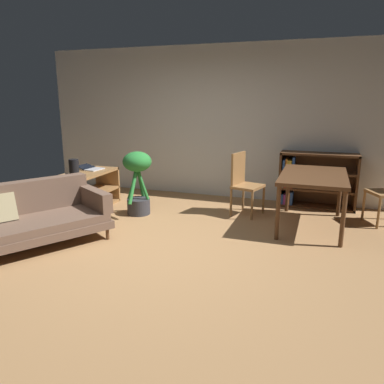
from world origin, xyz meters
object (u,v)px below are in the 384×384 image
dining_table (313,179)px  bookshelf (312,180)px  open_laptop (91,168)px  potted_floor_plant (138,178)px  fabric_couch (19,218)px  desk_speaker (74,168)px  media_console (89,191)px  dining_chair_far (244,181)px

dining_table → bookshelf: bearing=91.7°
open_laptop → potted_floor_plant: (1.00, -0.25, -0.04)m
fabric_couch → open_laptop: 1.96m
fabric_couch → desk_speaker: (-0.19, 1.38, 0.38)m
desk_speaker → potted_floor_plant: bearing=17.5°
open_laptop → dining_table: 3.59m
bookshelf → desk_speaker: bearing=-154.7°
media_console → desk_speaker: size_ratio=4.47×
fabric_couch → potted_floor_plant: 1.85m
fabric_couch → dining_chair_far: (2.31, 2.23, 0.18)m
open_laptop → potted_floor_plant: 1.04m
media_console → dining_table: dining_table is taller
desk_speaker → bookshelf: bearing=25.3°
potted_floor_plant → dining_chair_far: (1.55, 0.55, -0.05)m
fabric_couch → open_laptop: bearing=97.5°
dining_chair_far → desk_speaker: bearing=-161.3°
potted_floor_plant → dining_chair_far: bearing=19.5°
open_laptop → bookshelf: bearing=17.3°
open_laptop → bookshelf: (3.56, 1.11, -0.18)m
desk_speaker → dining_chair_far: 2.64m
media_console → bookshelf: bookshelf is taller
fabric_couch → dining_chair_far: size_ratio=2.21×
media_console → open_laptop: open_laptop is taller
media_console → potted_floor_plant: (0.90, -0.01, 0.29)m
potted_floor_plant → dining_table: bearing=5.8°
open_laptop → dining_chair_far: dining_chair_far is taller
potted_floor_plant → dining_chair_far: potted_floor_plant is taller
desk_speaker → potted_floor_plant: size_ratio=0.26×
desk_speaker → bookshelf: bookshelf is taller
media_console → potted_floor_plant: 0.95m
fabric_couch → dining_table: size_ratio=1.50×
open_laptop → desk_speaker: size_ratio=1.66×
dining_table → bookshelf: 1.12m
desk_speaker → fabric_couch: bearing=-82.2°
fabric_couch → bookshelf: bookshelf is taller
fabric_couch → desk_speaker: desk_speaker is taller
dining_chair_far → bookshelf: bearing=38.9°
media_console → fabric_couch: bearing=-84.9°
fabric_couch → bookshelf: 4.50m
media_console → dining_table: size_ratio=0.82×
bookshelf → media_console: bearing=-158.6°
dining_chair_far → bookshelf: dining_chair_far is taller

